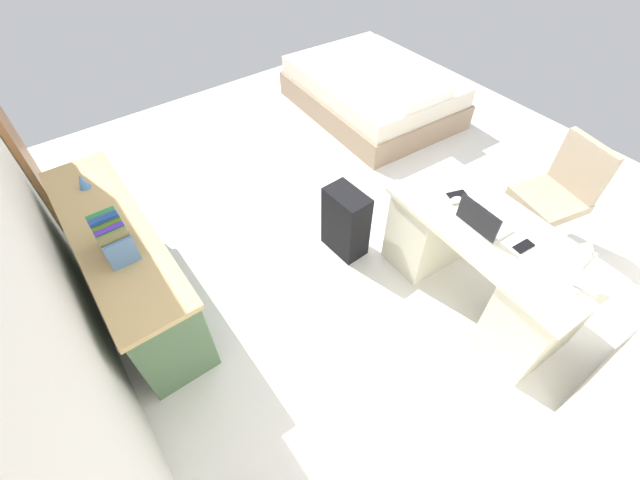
# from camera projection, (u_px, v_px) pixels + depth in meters

# --- Properties ---
(ground_plane) EXTENTS (5.67, 5.67, 0.00)m
(ground_plane) POSITION_uv_depth(u_px,v_px,m) (353.00, 206.00, 3.94)
(ground_plane) COLOR silver
(desk) EXTENTS (1.47, 0.73, 0.74)m
(desk) POSITION_uv_depth(u_px,v_px,m) (481.00, 263.00, 2.99)
(desk) COLOR beige
(desk) RESTS_ON ground_plane
(office_chair) EXTENTS (0.55, 0.55, 0.94)m
(office_chair) POSITION_uv_depth(u_px,v_px,m) (552.00, 201.00, 3.37)
(office_chair) COLOR black
(office_chair) RESTS_ON ground_plane
(credenza) EXTENTS (1.80, 0.48, 0.72)m
(credenza) POSITION_uv_depth(u_px,v_px,m) (128.00, 264.00, 3.00)
(credenza) COLOR #4C6B47
(credenza) RESTS_ON ground_plane
(bed) EXTENTS (1.97, 1.50, 0.58)m
(bed) POSITION_uv_depth(u_px,v_px,m) (373.00, 92.00, 4.91)
(bed) COLOR gray
(bed) RESTS_ON ground_plane
(suitcase_black) EXTENTS (0.37, 0.23, 0.60)m
(suitcase_black) POSITION_uv_depth(u_px,v_px,m) (346.00, 222.00, 3.38)
(suitcase_black) COLOR black
(suitcase_black) RESTS_ON ground_plane
(laptop) EXTENTS (0.32, 0.24, 0.21)m
(laptop) POSITION_uv_depth(u_px,v_px,m) (482.00, 221.00, 2.71)
(laptop) COLOR #B7B7BC
(laptop) RESTS_ON desk
(computer_mouse) EXTENTS (0.07, 0.10, 0.03)m
(computer_mouse) POSITION_uv_depth(u_px,v_px,m) (456.00, 200.00, 2.89)
(computer_mouse) COLOR white
(computer_mouse) RESTS_ON desk
(cell_phone_near_laptop) EXTENTS (0.08, 0.14, 0.01)m
(cell_phone_near_laptop) POSITION_uv_depth(u_px,v_px,m) (524.00, 246.00, 2.62)
(cell_phone_near_laptop) COLOR black
(cell_phone_near_laptop) RESTS_ON desk
(cell_phone_by_mouse) EXTENTS (0.11, 0.15, 0.01)m
(cell_phone_by_mouse) POSITION_uv_depth(u_px,v_px,m) (457.00, 194.00, 2.95)
(cell_phone_by_mouse) COLOR black
(cell_phone_by_mouse) RESTS_ON desk
(desk_lamp) EXTENTS (0.16, 0.11, 0.34)m
(desk_lamp) POSITION_uv_depth(u_px,v_px,m) (585.00, 253.00, 2.25)
(desk_lamp) COLOR silver
(desk_lamp) RESTS_ON desk
(book_row) EXTENTS (0.31, 0.17, 0.24)m
(book_row) POSITION_uv_depth(u_px,v_px,m) (114.00, 238.00, 2.54)
(book_row) COLOR #547AAB
(book_row) RESTS_ON credenza
(figurine_small) EXTENTS (0.08, 0.08, 0.11)m
(figurine_small) POSITION_uv_depth(u_px,v_px,m) (82.00, 182.00, 2.98)
(figurine_small) COLOR #4C7FBF
(figurine_small) RESTS_ON credenza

